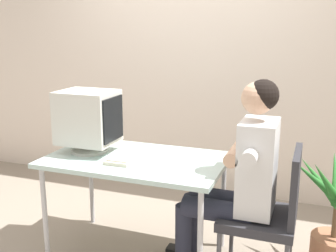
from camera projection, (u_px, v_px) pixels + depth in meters
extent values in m
plane|color=gray|center=(138.00, 252.00, 3.03)|extent=(12.00, 12.00, 0.00)
cube|color=beige|center=(225.00, 42.00, 3.85)|extent=(8.00, 0.10, 3.00)
cylinder|color=#B7B7BC|center=(45.00, 215.00, 2.85)|extent=(0.04, 0.04, 0.71)
cylinder|color=#B7B7BC|center=(200.00, 243.00, 2.47)|extent=(0.04, 0.04, 0.71)
cylinder|color=#B7B7BC|center=(91.00, 183.00, 3.42)|extent=(0.04, 0.04, 0.71)
cylinder|color=#B7B7BC|center=(223.00, 203.00, 3.04)|extent=(0.04, 0.04, 0.71)
cube|color=silver|center=(136.00, 160.00, 2.86)|extent=(1.25, 0.75, 0.03)
cylinder|color=silver|center=(89.00, 150.00, 3.00)|extent=(0.27, 0.27, 0.02)
cylinder|color=silver|center=(89.00, 146.00, 2.99)|extent=(0.06, 0.06, 0.05)
cube|color=silver|center=(88.00, 117.00, 2.94)|extent=(0.40, 0.33, 0.38)
cube|color=black|center=(113.00, 119.00, 2.87)|extent=(0.01, 0.28, 0.31)
cube|color=beige|center=(129.00, 155.00, 2.89)|extent=(0.18, 0.48, 0.02)
cube|color=beige|center=(129.00, 152.00, 2.88)|extent=(0.16, 0.43, 0.01)
cylinder|color=#4C4C51|center=(232.00, 231.00, 2.93)|extent=(0.03, 0.03, 0.41)
cylinder|color=#4C4C51|center=(290.00, 241.00, 2.79)|extent=(0.03, 0.03, 0.41)
cube|color=#2D2D33|center=(258.00, 218.00, 2.62)|extent=(0.47, 0.47, 0.06)
cube|color=#2D2D33|center=(295.00, 186.00, 2.49)|extent=(0.04, 0.42, 0.44)
cube|color=silver|center=(258.00, 167.00, 2.54)|extent=(0.22, 0.34, 0.59)
sphere|color=tan|center=(258.00, 98.00, 2.45)|extent=(0.20, 0.20, 0.20)
sphere|color=black|center=(263.00, 95.00, 2.43)|extent=(0.19, 0.19, 0.19)
cylinder|color=#262838|center=(217.00, 211.00, 2.61)|extent=(0.45, 0.14, 0.14)
cylinder|color=#262838|center=(223.00, 200.00, 2.77)|extent=(0.45, 0.14, 0.14)
cylinder|color=#262838|center=(183.00, 239.00, 2.74)|extent=(0.11, 0.11, 0.49)
cylinder|color=#262838|center=(191.00, 227.00, 2.91)|extent=(0.11, 0.11, 0.49)
cube|color=black|center=(183.00, 252.00, 2.98)|extent=(0.24, 0.09, 0.06)
cylinder|color=silver|center=(250.00, 157.00, 2.34)|extent=(0.09, 0.14, 0.09)
cylinder|color=silver|center=(260.00, 139.00, 2.70)|extent=(0.09, 0.14, 0.09)
cylinder|color=tan|center=(236.00, 153.00, 2.57)|extent=(0.09, 0.34, 0.09)
cylinder|color=#9E6647|center=(332.00, 252.00, 2.81)|extent=(0.30, 0.30, 0.24)
cylinder|color=brown|center=(336.00, 218.00, 2.75)|extent=(0.04, 0.04, 0.28)
cone|color=#2A712B|center=(336.00, 177.00, 2.82)|extent=(0.12, 0.38, 0.34)
cone|color=#2A712B|center=(320.00, 181.00, 2.81)|extent=(0.35, 0.30, 0.32)
cone|color=#2A712B|center=(318.00, 182.00, 2.74)|extent=(0.39, 0.10, 0.32)
cone|color=#2A712B|center=(327.00, 184.00, 2.64)|extent=(0.27, 0.28, 0.39)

